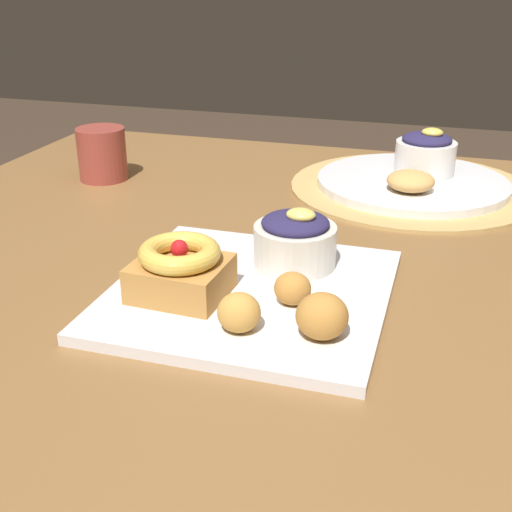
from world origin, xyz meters
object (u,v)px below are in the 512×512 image
back_ramekin (426,153)px  back_pastry (411,181)px  fritter_middle (293,288)px  back_plate (412,182)px  coffee_mug (102,154)px  cake_slice (180,270)px  fritter_front (239,312)px  fritter_back (322,316)px  front_plate (250,293)px  berry_ramekin (295,240)px

back_ramekin → back_pastry: back_ramekin is taller
fritter_middle → back_plate: (0.08, 0.44, -0.02)m
coffee_mug → back_plate: bearing=10.7°
back_plate → cake_slice: bearing=-113.3°
fritter_front → back_ramekin: bearing=76.4°
fritter_back → back_ramekin: 0.52m
front_plate → fritter_front: size_ratio=7.01×
back_pastry → berry_ramekin: bearing=-109.5°
berry_ramekin → back_pastry: 0.30m
fritter_middle → back_ramekin: (0.09, 0.47, 0.02)m
coffee_mug → berry_ramekin: bearing=-34.0°
back_plate → fritter_front: bearing=-103.0°
front_plate → back_ramekin: (0.14, 0.45, 0.04)m
berry_ramekin → back_ramekin: size_ratio=0.99×
back_pastry → coffee_mug: (-0.48, -0.03, 0.01)m
back_plate → back_pastry: 0.06m
back_ramekin → back_pastry: 0.09m
coffee_mug → fritter_back: bearing=-42.2°
cake_slice → fritter_back: (0.15, -0.04, -0.01)m
fritter_middle → fritter_back: size_ratio=0.78×
berry_ramekin → coffee_mug: coffee_mug is taller
cake_slice → berry_ramekin: berry_ramekin is taller
cake_slice → back_ramekin: size_ratio=1.03×
front_plate → back_plate: size_ratio=0.97×
fritter_front → front_plate: bearing=100.4°
front_plate → back_ramekin: bearing=72.1°
back_ramekin → back_pastry: (-0.01, -0.09, -0.02)m
back_ramekin → fritter_back: bearing=-95.9°
cake_slice → front_plate: bearing=28.3°
cake_slice → fritter_middle: size_ratio=2.57×
cake_slice → coffee_mug: size_ratio=1.16×
berry_ramekin → back_pastry: berry_ramekin is taller
back_plate → coffee_mug: coffee_mug is taller
berry_ramekin → back_plate: bearing=73.8°
fritter_front → fritter_middle: fritter_front is taller
coffee_mug → front_plate: bearing=-43.0°
front_plate → back_pastry: bearing=69.7°
cake_slice → back_plate: (0.19, 0.45, -0.03)m
fritter_back → coffee_mug: coffee_mug is taller
fritter_front → back_pastry: size_ratio=0.58×
fritter_middle → fritter_back: 0.07m
berry_ramekin → fritter_back: size_ratio=1.91×
back_ramekin → fritter_front: bearing=-103.6°
berry_ramekin → fritter_middle: 0.09m
back_plate → back_pastry: (0.00, -0.06, 0.02)m
fritter_front → fritter_middle: size_ratio=1.08×
front_plate → back_pastry: back_pastry is taller
back_plate → back_ramekin: bearing=66.7°
front_plate → coffee_mug: (-0.35, 0.33, 0.04)m
berry_ramekin → fritter_back: 0.16m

